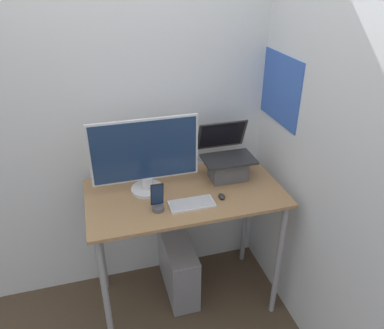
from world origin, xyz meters
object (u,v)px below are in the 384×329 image
object	(u,v)px
cell_phone	(158,202)
computer_tower	(178,266)
mouse	(222,196)
laptop	(227,163)
monitor	(145,157)
keyboard	(192,204)

from	to	relation	value
cell_phone	computer_tower	size ratio (longest dim) A/B	0.33
mouse	cell_phone	bearing A→B (deg)	-178.43
computer_tower	laptop	bearing A→B (deg)	-3.08
laptop	mouse	world-z (taller)	laptop
monitor	cell_phone	size ratio (longest dim) A/B	3.66
mouse	computer_tower	xyz separation A→B (m)	(-0.22, 0.24, -0.70)
monitor	computer_tower	distance (m)	0.93
laptop	monitor	size ratio (longest dim) A/B	0.55
laptop	computer_tower	distance (m)	0.86
keyboard	cell_phone	distance (m)	0.20
laptop	keyboard	distance (m)	0.40
mouse	cell_phone	xyz separation A→B (m)	(-0.38, -0.01, 0.04)
keyboard	laptop	bearing A→B (deg)	38.42
cell_phone	mouse	bearing A→B (deg)	1.57
keyboard	cell_phone	bearing A→B (deg)	177.35
keyboard	computer_tower	distance (m)	0.75
laptop	keyboard	bearing A→B (deg)	-141.58
laptop	computer_tower	world-z (taller)	laptop
monitor	computer_tower	xyz separation A→B (m)	(0.19, 0.03, -0.92)
keyboard	cell_phone	world-z (taller)	cell_phone
laptop	cell_phone	bearing A→B (deg)	-155.00
monitor	cell_phone	distance (m)	0.27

